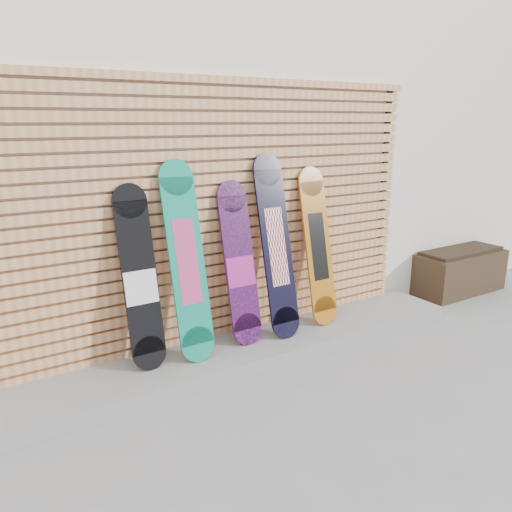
% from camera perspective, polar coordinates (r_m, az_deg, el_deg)
% --- Properties ---
extents(ground, '(80.00, 80.00, 0.00)m').
position_cam_1_polar(ground, '(3.87, 3.98, -15.11)').
color(ground, gray).
rests_on(ground, ground).
extents(building, '(12.00, 5.00, 3.60)m').
position_cam_1_polar(building, '(6.67, -10.44, 13.66)').
color(building, silver).
rests_on(building, ground).
extents(concrete_step, '(4.60, 0.70, 0.12)m').
position_cam_1_polar(concrete_step, '(4.28, -3.11, -11.06)').
color(concrete_step, gray).
rests_on(concrete_step, ground).
extents(slat_wall, '(4.26, 0.08, 2.29)m').
position_cam_1_polar(slat_wall, '(4.16, -5.29, 4.83)').
color(slat_wall, tan).
rests_on(slat_wall, ground).
extents(planter_box, '(1.14, 0.48, 0.51)m').
position_cam_1_polar(planter_box, '(6.31, 22.20, -1.59)').
color(planter_box, black).
rests_on(planter_box, ground).
extents(snowboard_0, '(0.26, 0.31, 1.40)m').
position_cam_1_polar(snowboard_0, '(3.84, -13.14, -2.61)').
color(snowboard_0, black).
rests_on(snowboard_0, concrete_step).
extents(snowboard_1, '(0.28, 0.39, 1.56)m').
position_cam_1_polar(snowboard_1, '(3.91, -7.90, -0.64)').
color(snowboard_1, '#0E8669').
rests_on(snowboard_1, concrete_step).
extents(snowboard_2, '(0.27, 0.33, 1.36)m').
position_cam_1_polar(snowboard_2, '(4.17, -1.88, -0.98)').
color(snowboard_2, black).
rests_on(snowboard_2, concrete_step).
extents(snowboard_3, '(0.28, 0.40, 1.57)m').
position_cam_1_polar(snowboard_3, '(4.30, 2.35, 1.06)').
color(snowboard_3, black).
rests_on(snowboard_3, concrete_step).
extents(snowboard_4, '(0.27, 0.35, 1.44)m').
position_cam_1_polar(snowboard_4, '(4.61, 7.08, 1.08)').
color(snowboard_4, '#AD6112').
rests_on(snowboard_4, concrete_step).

